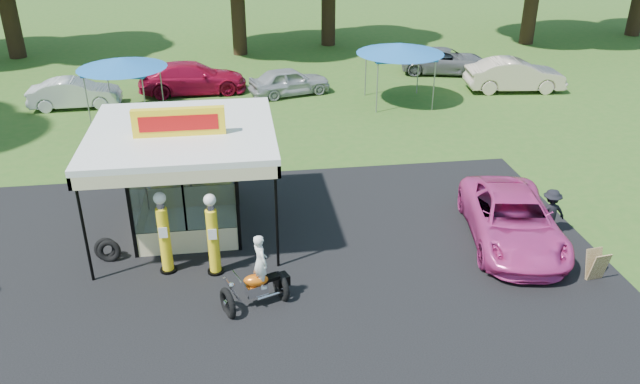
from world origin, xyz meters
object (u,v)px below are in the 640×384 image
Objects in this scene: a_frame_sign at (596,266)px; bg_car_a at (75,93)px; bg_car_e at (515,75)px; tent_east at (400,49)px; bg_car_d at (446,61)px; pink_sedan at (512,220)px; bg_car_b at (192,78)px; motorcycle at (259,278)px; spectator_east_a at (550,213)px; kiosk_car at (193,186)px; gas_station_kiosk at (186,178)px; gas_pump_left at (164,235)px; gas_pump_right at (213,237)px; bg_car_c at (290,81)px; tent_west at (122,63)px.

a_frame_sign is 24.60m from bg_car_a.
tent_east is (-6.60, -1.10, 1.86)m from bg_car_e.
bg_car_d is at bearing 74.72° from a_frame_sign.
bg_car_a is at bearing 146.02° from pink_sedan.
motorcycle is at bearing -175.77° from bg_car_b.
kiosk_car is at bearing -22.15° from spectator_east_a.
pink_sedan is 1.05× the size of bg_car_d.
bg_car_b is at bearing 111.93° from bg_car_d.
motorcycle is at bearing -65.49° from gas_station_kiosk.
kiosk_car is 20.01m from bg_car_d.
gas_pump_left reaches higher than gas_pump_right.
tent_east is (5.23, -2.04, 1.99)m from bg_car_c.
tent_west is at bearing 91.70° from bg_car_c.
gas_station_kiosk is 9.94m from pink_sedan.
bg_car_c is 0.82× the size of bg_car_e.
bg_car_e reaches higher than a_frame_sign.
gas_pump_right is at bearing 2.47° from spectator_east_a.
bg_car_a is (-6.11, 13.15, -1.08)m from gas_station_kiosk.
bg_car_a is at bearing 114.94° from gas_station_kiosk.
gas_pump_right reaches higher than a_frame_sign.
bg_car_c is at bearing 91.39° from bg_car_e.
gas_station_kiosk reaches higher than tent_east.
gas_station_kiosk reaches higher than pink_sedan.
spectator_east_a is (10.19, 0.74, -0.41)m from gas_pump_right.
kiosk_car is 0.55× the size of bg_car_d.
tent_east is (13.07, 0.40, 0.15)m from tent_west.
motorcycle reaches higher than bg_car_a.
tent_east reaches higher than kiosk_car.
tent_east is at bearing -97.95° from bg_car_a.
gas_station_kiosk is 1.29× the size of bg_car_c.
bg_car_c is 0.98× the size of tent_east.
gas_pump_left is 16.87m from bg_car_c.
bg_car_b is (0.01, 17.14, -0.39)m from gas_pump_left.
gas_pump_right is 0.58× the size of tent_east.
bg_car_d is at bearing -82.64° from bg_car_a.
tent_west is (-14.51, 15.70, 2.10)m from a_frame_sign.
tent_west is at bearing 101.79° from gas_pump_left.
bg_car_d is (2.83, 18.58, -0.06)m from spectator_east_a.
bg_car_b is at bearing 62.71° from bg_car_c.
gas_station_kiosk is 2.56m from kiosk_car.
pink_sedan is (7.73, 2.13, -0.08)m from motorcycle.
gas_pump_right is 0.59× the size of bg_car_c.
kiosk_car is 10.59m from pink_sedan.
bg_car_e is (2.48, -3.89, 0.13)m from bg_car_d.
gas_station_kiosk is at bearing 150.37° from a_frame_sign.
gas_pump_right is 4.95m from kiosk_car.
gas_pump_left is at bearing -126.00° from tent_east.
bg_car_c is at bearing 158.68° from tent_east.
motorcycle is (1.15, -1.62, -0.36)m from gas_pump_right.
bg_car_d is 6.77m from tent_east.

